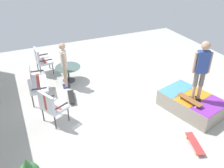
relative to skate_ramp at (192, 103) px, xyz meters
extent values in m
cube|color=beige|center=(1.17, 1.86, -0.30)|extent=(12.00, 12.00, 0.10)
cube|color=gray|center=(-0.01, 0.03, -0.01)|extent=(2.00, 1.56, 0.49)
cube|color=purple|center=(-0.58, -0.11, 0.25)|extent=(0.83, 1.22, 0.01)
cube|color=orange|center=(-0.01, 0.03, 0.25)|extent=(0.83, 1.22, 0.01)
cube|color=#4C99D8|center=(0.57, 0.17, 0.25)|extent=(0.83, 1.22, 0.01)
cylinder|color=#B2B2B7|center=(-0.14, 0.57, 0.21)|extent=(1.66, 0.46, 0.05)
cube|color=gray|center=(0.21, -0.83, -0.03)|extent=(1.85, 1.10, 0.41)
cylinder|color=#38383D|center=(2.07, 3.90, -0.03)|extent=(0.04, 0.04, 0.44)
cylinder|color=#38383D|center=(3.23, 3.78, -0.03)|extent=(0.04, 0.04, 0.44)
cylinder|color=#38383D|center=(2.12, 4.37, -0.03)|extent=(0.04, 0.04, 0.44)
cylinder|color=#38383D|center=(3.28, 4.24, -0.03)|extent=(0.04, 0.04, 0.44)
cube|color=silver|center=(2.67, 4.07, 0.23)|extent=(1.30, 0.68, 0.08)
cube|color=#B74738|center=(2.67, 4.07, 0.27)|extent=(1.21, 0.23, 0.00)
cube|color=silver|center=(2.70, 4.31, 0.52)|extent=(1.25, 0.21, 0.50)
cube|color=#B74738|center=(2.70, 4.31, 0.52)|extent=(0.11, 0.09, 0.46)
cube|color=#38383D|center=(2.07, 4.14, 0.39)|extent=(0.09, 0.47, 0.04)
cube|color=#38383D|center=(3.28, 4.01, 0.39)|extent=(0.09, 0.47, 0.04)
cylinder|color=#38383D|center=(4.07, 3.33, -0.03)|extent=(0.04, 0.04, 0.44)
cylinder|color=#38383D|center=(4.61, 3.36, -0.03)|extent=(0.04, 0.04, 0.44)
cylinder|color=#38383D|center=(4.04, 3.80, -0.03)|extent=(0.04, 0.04, 0.44)
cylinder|color=#38383D|center=(4.58, 3.83, -0.03)|extent=(0.04, 0.04, 0.44)
cube|color=silver|center=(4.32, 3.58, 0.23)|extent=(0.65, 0.58, 0.08)
cube|color=#B74738|center=(4.32, 3.58, 0.27)|extent=(0.58, 0.13, 0.00)
cube|color=silver|center=(4.31, 3.81, 0.52)|extent=(0.62, 0.11, 0.50)
cube|color=#B74738|center=(4.31, 3.81, 0.52)|extent=(0.10, 0.09, 0.46)
cube|color=#38383D|center=(4.03, 3.56, 0.39)|extent=(0.07, 0.47, 0.04)
cube|color=#38383D|center=(4.61, 3.59, 0.39)|extent=(0.07, 0.47, 0.04)
cylinder|color=#38383D|center=(1.03, 3.55, -0.03)|extent=(0.04, 0.04, 0.44)
cylinder|color=#38383D|center=(1.52, 3.78, -0.03)|extent=(0.04, 0.04, 0.44)
cylinder|color=#38383D|center=(0.83, 3.97, -0.03)|extent=(0.04, 0.04, 0.44)
cylinder|color=#38383D|center=(1.31, 4.21, -0.03)|extent=(0.04, 0.04, 0.44)
cube|color=silver|center=(1.17, 3.88, 0.23)|extent=(0.80, 0.77, 0.08)
cube|color=#B74738|center=(1.17, 3.88, 0.27)|extent=(0.56, 0.34, 0.00)
cube|color=silver|center=(1.07, 4.09, 0.52)|extent=(0.59, 0.34, 0.50)
cube|color=#B74738|center=(1.07, 4.09, 0.52)|extent=(0.13, 0.12, 0.46)
cube|color=#38383D|center=(0.91, 3.75, 0.39)|extent=(0.24, 0.44, 0.04)
cube|color=#38383D|center=(1.43, 4.00, 0.39)|extent=(0.24, 0.44, 0.04)
cylinder|color=#38383D|center=(3.30, 2.92, 0.02)|extent=(0.06, 0.06, 0.55)
cylinder|color=#38383D|center=(3.30, 2.92, -0.24)|extent=(0.44, 0.44, 0.03)
cylinder|color=#4C6660|center=(3.30, 2.92, 0.31)|extent=(0.90, 0.90, 0.02)
cube|color=navy|center=(2.84, 3.13, -0.23)|extent=(0.13, 0.25, 0.05)
cylinder|color=tan|center=(2.84, 3.13, -0.01)|extent=(0.10, 0.10, 0.38)
cylinder|color=tan|center=(2.84, 3.13, 0.38)|extent=(0.13, 0.13, 0.38)
cube|color=navy|center=(3.01, 3.11, -0.23)|extent=(0.13, 0.25, 0.05)
cylinder|color=tan|center=(3.01, 3.11, -0.01)|extent=(0.10, 0.10, 0.38)
cylinder|color=tan|center=(3.01, 3.11, 0.38)|extent=(0.13, 0.13, 0.38)
cube|color=silver|center=(2.93, 3.12, 0.85)|extent=(0.34, 0.21, 0.57)
sphere|color=tan|center=(2.93, 3.12, 1.28)|extent=(0.22, 0.22, 0.22)
cylinder|color=tan|center=(2.73, 3.14, 0.83)|extent=(0.08, 0.08, 0.54)
cylinder|color=tan|center=(3.13, 3.10, 0.83)|extent=(0.08, 0.08, 0.54)
cube|color=black|center=(-0.12, 0.16, 0.28)|extent=(0.26, 0.20, 0.05)
cylinder|color=tan|center=(-0.12, 0.16, 0.51)|extent=(0.10, 0.10, 0.42)
cylinder|color=slate|center=(-0.12, 0.16, 0.93)|extent=(0.13, 0.13, 0.42)
cube|color=black|center=(-0.19, 0.00, 0.28)|extent=(0.26, 0.20, 0.05)
cylinder|color=tan|center=(-0.19, 0.00, 0.51)|extent=(0.10, 0.10, 0.42)
cylinder|color=slate|center=(-0.19, 0.00, 0.93)|extent=(0.13, 0.13, 0.42)
cube|color=#334C99|center=(-0.15, 0.08, 1.45)|extent=(0.29, 0.37, 0.62)
sphere|color=tan|center=(-0.15, 0.08, 1.91)|extent=(0.24, 0.24, 0.24)
cylinder|color=tan|center=(-0.07, 0.27, 1.43)|extent=(0.08, 0.08, 0.59)
cylinder|color=tan|center=(-0.23, -0.10, 1.43)|extent=(0.08, 0.08, 0.59)
cube|color=black|center=(2.07, 3.17, -0.16)|extent=(0.82, 0.34, 0.02)
cylinder|color=silver|center=(2.34, 3.04, -0.22)|extent=(0.06, 0.04, 0.06)
cylinder|color=silver|center=(2.36, 3.20, -0.22)|extent=(0.06, 0.04, 0.06)
cylinder|color=silver|center=(1.78, 3.14, -0.22)|extent=(0.06, 0.04, 0.06)
cylinder|color=silver|center=(1.81, 3.30, -0.22)|extent=(0.06, 0.04, 0.06)
cube|color=#B23838|center=(-1.25, 0.93, -0.16)|extent=(0.82, 0.42, 0.02)
cylinder|color=gold|center=(-1.00, 0.77, -0.22)|extent=(0.06, 0.04, 0.06)
cylinder|color=gold|center=(-0.96, 0.93, -0.22)|extent=(0.06, 0.04, 0.06)
cylinder|color=gold|center=(-1.54, 0.94, -0.22)|extent=(0.06, 0.04, 0.06)
cylinder|color=gold|center=(-1.49, 1.09, -0.22)|extent=(0.06, 0.04, 0.06)
cube|color=brown|center=(-0.20, 0.32, 0.35)|extent=(0.82, 0.34, 0.01)
cylinder|color=silver|center=(0.09, 0.29, 0.28)|extent=(0.06, 0.04, 0.06)
cylinder|color=silver|center=(0.06, 0.45, 0.28)|extent=(0.06, 0.04, 0.06)
cylinder|color=silver|center=(-0.46, 0.19, 0.28)|extent=(0.06, 0.04, 0.06)
cylinder|color=silver|center=(-0.49, 0.35, 0.28)|extent=(0.06, 0.04, 0.06)
cone|color=#387F3D|center=(-0.89, 4.84, 0.53)|extent=(0.24, 0.24, 0.28)
camera|label=1|loc=(-4.49, 4.66, 4.20)|focal=38.82mm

